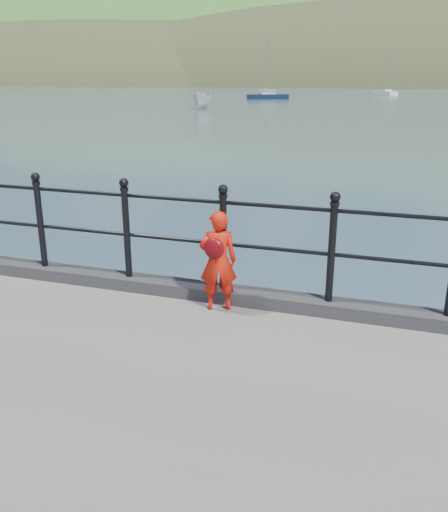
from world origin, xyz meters
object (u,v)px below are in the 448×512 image
(sailboat_deep, at_px, (385,93))
(launch_white, at_px, (202,100))
(sailboat_left, at_px, (268,97))
(child, at_px, (218,260))
(railing, at_px, (173,226))

(sailboat_deep, bearing_deg, launch_white, -52.84)
(sailboat_deep, distance_m, sailboat_left, 28.37)
(child, xyz_separation_m, sailboat_left, (-18.64, 77.65, -1.23))
(railing, distance_m, sailboat_deep, 100.82)
(launch_white, bearing_deg, railing, -76.83)
(sailboat_deep, bearing_deg, child, -33.07)
(sailboat_deep, bearing_deg, railing, -33.42)
(railing, relative_size, child, 16.24)
(sailboat_deep, bearing_deg, sailboat_left, -69.00)
(launch_white, height_order, sailboat_deep, sailboat_deep)
(railing, distance_m, sailboat_left, 79.47)
(railing, relative_size, sailboat_deep, 2.09)
(launch_white, bearing_deg, sailboat_left, 81.85)
(launch_white, relative_size, sailboat_left, 0.54)
(railing, bearing_deg, sailboat_left, 103.10)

